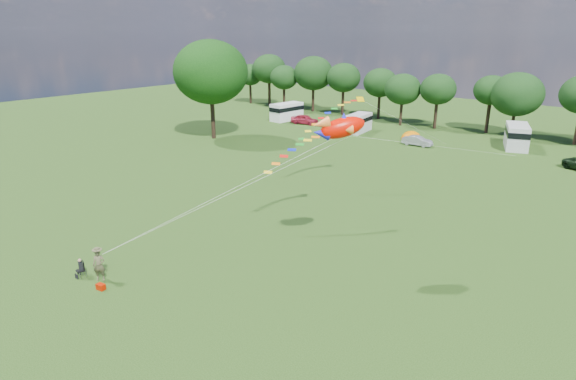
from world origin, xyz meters
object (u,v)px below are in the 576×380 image
Objects in this scene: car_b at (417,141)px; camp_chair at (81,266)px; campervan_a at (287,111)px; car_a at (305,119)px; campervan_b at (358,122)px; campervan_c at (517,136)px; tent_orange at (411,139)px; big_tree at (211,72)px; kite_flyer at (99,265)px; fish_kite at (338,128)px.

car_b is 2.96× the size of camp_chair.
camp_chair is at bearing -148.95° from campervan_a.
car_a is 9.84m from campervan_b.
camp_chair is at bearing -176.36° from campervan_b.
campervan_c reaches higher than tent_orange.
kite_flyer is (24.59, -31.42, -8.01)m from big_tree.
car_a is 1.49× the size of tent_orange.
campervan_c reaches higher than kite_flyer.
camp_chair is at bearing 175.08° from car_b.
campervan_b is (13.18, 16.65, -7.61)m from big_tree.
campervan_c is 53.18m from kite_flyer.
big_tree is 40.70m from kite_flyer.
car_a is 1.46× the size of fish_kite.
tent_orange is (21.49, 17.11, -9.00)m from big_tree.
big_tree is 2.01× the size of campervan_c.
campervan_a is 54.97m from kite_flyer.
kite_flyer is at bearing -51.96° from big_tree.
big_tree is 4.24× the size of fish_kite.
big_tree is 22.55m from campervan_b.
fish_kite is (21.59, -37.82, 7.73)m from campervan_b.
campervan_b is 21.37m from campervan_c.
car_a is at bearing 83.40° from campervan_b.
kite_flyer is 1.64× the size of camp_chair.
car_b is at bearing -53.05° from tent_orange.
campervan_c is 42.74m from fish_kite.
campervan_a is at bearing 74.26° from kite_flyer.
fish_kite is (35.81, -38.37, 7.62)m from campervan_a.
big_tree is 28.89m from car_b.
kite_flyer is (11.41, -48.07, -0.41)m from campervan_b.
campervan_a reaches higher than campervan_b.
car_a is 2.27× the size of kite_flyer.
campervan_a is (-1.04, 17.20, -7.50)m from big_tree.
big_tree is 3.66× the size of car_b.
fish_kite is at bearing -149.96° from car_a.
campervan_a is (-24.91, 3.24, 0.88)m from car_b.
big_tree is 6.61× the size of kite_flyer.
campervan_a is at bearing 69.64° from car_a.
camp_chair is (23.31, -31.93, -8.29)m from big_tree.
big_tree is 4.35× the size of tent_orange.
camp_chair is (10.13, -48.57, -0.68)m from campervan_b.
campervan_c is at bearing -79.33° from campervan_a.
big_tree is at bearing 116.09° from car_b.
campervan_b is at bearing 59.81° from kite_flyer.
campervan_a is 0.90× the size of campervan_c.
campervan_b is 2.80× the size of kite_flyer.
campervan_c is at bearing 36.14° from kite_flyer.
fish_kite is (10.91, -35.13, 8.50)m from car_b.
campervan_b is (-10.68, 2.69, 0.77)m from car_b.
fish_kite is (13.28, -38.29, 9.12)m from tent_orange.
kite_flyer is at bearing -86.34° from tent_orange.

